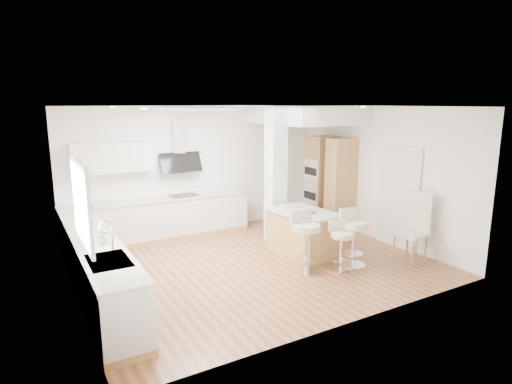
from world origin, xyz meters
TOP-DOWN VIEW (x-y plane):
  - ground at (0.00, 0.00)m, footprint 6.00×6.00m
  - ceiling at (0.00, 0.00)m, footprint 6.00×5.00m
  - wall_back at (0.00, 2.50)m, footprint 6.00×0.04m
  - wall_left at (-3.00, 0.00)m, footprint 0.04×5.00m
  - wall_right at (3.00, 0.00)m, footprint 0.04×5.00m
  - skylight at (-0.79, 0.60)m, footprint 4.10×2.10m
  - window_left at (-2.96, -0.90)m, footprint 0.06×1.28m
  - doorway_right at (2.97, -0.60)m, footprint 0.05×1.00m
  - counter_left at (-2.70, 0.23)m, footprint 0.63×4.50m
  - counter_back at (-0.91, 2.22)m, footprint 3.62×0.63m
  - pillar at (1.05, 0.95)m, footprint 0.35×0.35m
  - soffit at (2.10, 1.40)m, footprint 1.78×2.20m
  - oven_column at (2.68, 1.23)m, footprint 0.63×1.21m
  - peninsula at (1.09, 0.00)m, footprint 1.03×1.44m
  - bar_stool_a at (0.57, -0.77)m, footprint 0.50×0.50m
  - bar_stool_b at (1.14, -1.02)m, footprint 0.45×0.45m
  - bar_stool_c at (1.47, -0.96)m, footprint 0.52×0.52m
  - dining_chair at (2.64, -1.32)m, footprint 0.55×0.55m

SIDE VIEW (x-z plane):
  - ground at x=0.00m, z-range 0.00..0.00m
  - ceiling at x=0.00m, z-range -0.01..0.01m
  - peninsula at x=1.09m, z-range -0.03..0.87m
  - counter_left at x=-2.70m, z-range -0.22..1.13m
  - bar_stool_b at x=1.14m, z-range 0.05..0.93m
  - bar_stool_c at x=1.47m, z-range 0.06..1.09m
  - bar_stool_a at x=0.57m, z-range 0.07..1.15m
  - dining_chair at x=2.64m, z-range 0.04..1.33m
  - counter_back at x=-0.91m, z-range -0.55..1.95m
  - doorway_right at x=2.97m, z-range -0.05..2.05m
  - oven_column at x=2.68m, z-range 0.00..2.10m
  - wall_back at x=0.00m, z-range 0.00..2.80m
  - wall_left at x=-3.00m, z-range 0.00..2.80m
  - wall_right at x=3.00m, z-range 0.00..2.80m
  - pillar at x=1.05m, z-range 0.00..2.80m
  - window_left at x=-2.96m, z-range 1.16..2.23m
  - soffit at x=2.10m, z-range 2.40..2.80m
  - skylight at x=-0.79m, z-range 2.74..2.80m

